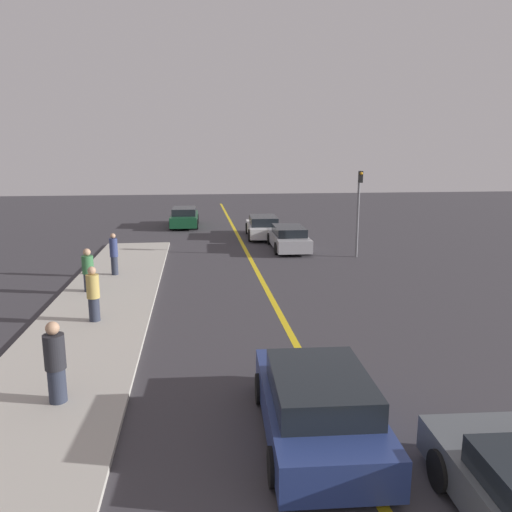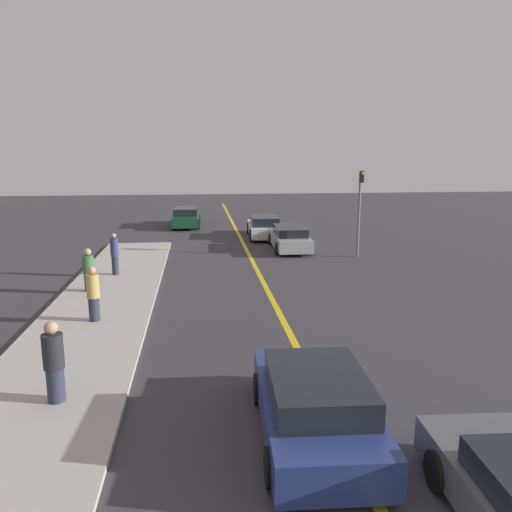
{
  "view_description": "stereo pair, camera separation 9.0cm",
  "coord_description": "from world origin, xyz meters",
  "px_view_note": "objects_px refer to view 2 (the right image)",
  "views": [
    {
      "loc": [
        -2.59,
        -2.63,
        5.02
      ],
      "look_at": [
        -0.65,
        13.3,
        1.71
      ],
      "focal_mm": 35.0,
      "sensor_mm": 36.0,
      "label": 1
    },
    {
      "loc": [
        -2.5,
        -2.64,
        5.02
      ],
      "look_at": [
        -0.65,
        13.3,
        1.71
      ],
      "focal_mm": 35.0,
      "sensor_mm": 36.0,
      "label": 2
    }
  ],
  "objects_px": {
    "car_ahead_center": "(315,405)",
    "pedestrian_by_sign": "(115,254)",
    "pedestrian_near_curb": "(54,362)",
    "pedestrian_mid_group": "(93,294)",
    "car_oncoming_far": "(186,217)",
    "pedestrian_far_standing": "(89,270)",
    "traffic_light": "(360,205)",
    "car_parked_left_lot": "(264,227)",
    "car_far_distant": "(289,238)"
  },
  "relations": [
    {
      "from": "car_oncoming_far",
      "to": "pedestrian_by_sign",
      "type": "relative_size",
      "value": 2.75
    },
    {
      "from": "pedestrian_far_standing",
      "to": "traffic_light",
      "type": "height_order",
      "value": "traffic_light"
    },
    {
      "from": "car_parked_left_lot",
      "to": "car_oncoming_far",
      "type": "height_order",
      "value": "car_oncoming_far"
    },
    {
      "from": "car_oncoming_far",
      "to": "pedestrian_by_sign",
      "type": "bearing_deg",
      "value": -99.09
    },
    {
      "from": "pedestrian_far_standing",
      "to": "pedestrian_near_curb",
      "type": "bearing_deg",
      "value": -82.86
    },
    {
      "from": "traffic_light",
      "to": "pedestrian_near_curb",
      "type": "bearing_deg",
      "value": -128.13
    },
    {
      "from": "car_far_distant",
      "to": "pedestrian_far_standing",
      "type": "relative_size",
      "value": 3.05
    },
    {
      "from": "car_oncoming_far",
      "to": "pedestrian_far_standing",
      "type": "distance_m",
      "value": 17.04
    },
    {
      "from": "pedestrian_by_sign",
      "to": "pedestrian_mid_group",
      "type": "bearing_deg",
      "value": -87.15
    },
    {
      "from": "car_ahead_center",
      "to": "car_oncoming_far",
      "type": "distance_m",
      "value": 27.02
    },
    {
      "from": "pedestrian_near_curb",
      "to": "pedestrian_far_standing",
      "type": "height_order",
      "value": "pedestrian_near_curb"
    },
    {
      "from": "pedestrian_far_standing",
      "to": "pedestrian_by_sign",
      "type": "relative_size",
      "value": 0.91
    },
    {
      "from": "car_far_distant",
      "to": "pedestrian_far_standing",
      "type": "bearing_deg",
      "value": -137.51
    },
    {
      "from": "car_parked_left_lot",
      "to": "pedestrian_by_sign",
      "type": "bearing_deg",
      "value": -126.25
    },
    {
      "from": "car_far_distant",
      "to": "car_parked_left_lot",
      "type": "height_order",
      "value": "car_parked_left_lot"
    },
    {
      "from": "car_ahead_center",
      "to": "pedestrian_far_standing",
      "type": "distance_m",
      "value": 11.74
    },
    {
      "from": "pedestrian_by_sign",
      "to": "traffic_light",
      "type": "xyz_separation_m",
      "value": [
        11.18,
        2.74,
        1.58
      ]
    },
    {
      "from": "pedestrian_near_curb",
      "to": "pedestrian_far_standing",
      "type": "relative_size",
      "value": 1.07
    },
    {
      "from": "pedestrian_mid_group",
      "to": "car_ahead_center",
      "type": "bearing_deg",
      "value": -52.74
    },
    {
      "from": "car_far_distant",
      "to": "pedestrian_near_curb",
      "type": "relative_size",
      "value": 2.84
    },
    {
      "from": "car_far_distant",
      "to": "traffic_light",
      "type": "bearing_deg",
      "value": -38.55
    },
    {
      "from": "car_far_distant",
      "to": "pedestrian_mid_group",
      "type": "distance_m",
      "value": 13.61
    },
    {
      "from": "car_far_distant",
      "to": "pedestrian_mid_group",
      "type": "xyz_separation_m",
      "value": [
        -7.93,
        -11.05,
        0.33
      ]
    },
    {
      "from": "car_oncoming_far",
      "to": "traffic_light",
      "type": "bearing_deg",
      "value": -52.18
    },
    {
      "from": "pedestrian_mid_group",
      "to": "pedestrian_by_sign",
      "type": "distance_m",
      "value": 5.85
    },
    {
      "from": "car_far_distant",
      "to": "pedestrian_by_sign",
      "type": "height_order",
      "value": "pedestrian_by_sign"
    },
    {
      "from": "car_oncoming_far",
      "to": "pedestrian_near_curb",
      "type": "distance_m",
      "value": 25.23
    },
    {
      "from": "pedestrian_near_curb",
      "to": "pedestrian_mid_group",
      "type": "bearing_deg",
      "value": 92.56
    },
    {
      "from": "pedestrian_near_curb",
      "to": "pedestrian_mid_group",
      "type": "distance_m",
      "value": 5.01
    },
    {
      "from": "car_ahead_center",
      "to": "car_far_distant",
      "type": "relative_size",
      "value": 0.89
    },
    {
      "from": "car_parked_left_lot",
      "to": "car_oncoming_far",
      "type": "distance_m",
      "value": 7.04
    },
    {
      "from": "pedestrian_near_curb",
      "to": "car_ahead_center",
      "type": "bearing_deg",
      "value": -19.45
    },
    {
      "from": "pedestrian_near_curb",
      "to": "traffic_light",
      "type": "xyz_separation_m",
      "value": [
        10.67,
        13.59,
        1.62
      ]
    },
    {
      "from": "car_ahead_center",
      "to": "car_oncoming_far",
      "type": "height_order",
      "value": "car_oncoming_far"
    },
    {
      "from": "car_parked_left_lot",
      "to": "pedestrian_by_sign",
      "type": "distance_m",
      "value": 11.76
    },
    {
      "from": "traffic_light",
      "to": "car_parked_left_lot",
      "type": "bearing_deg",
      "value": 120.61
    },
    {
      "from": "car_parked_left_lot",
      "to": "car_oncoming_far",
      "type": "relative_size",
      "value": 0.97
    },
    {
      "from": "car_parked_left_lot",
      "to": "pedestrian_far_standing",
      "type": "xyz_separation_m",
      "value": [
        -7.93,
        -11.61,
        0.25
      ]
    },
    {
      "from": "car_ahead_center",
      "to": "car_parked_left_lot",
      "type": "relative_size",
      "value": 0.93
    },
    {
      "from": "car_ahead_center",
      "to": "car_oncoming_far",
      "type": "bearing_deg",
      "value": 98.67
    },
    {
      "from": "car_oncoming_far",
      "to": "pedestrian_by_sign",
      "type": "xyz_separation_m",
      "value": [
        -2.59,
        -14.29,
        0.33
      ]
    },
    {
      "from": "pedestrian_far_standing",
      "to": "traffic_light",
      "type": "bearing_deg",
      "value": 23.94
    },
    {
      "from": "pedestrian_by_sign",
      "to": "traffic_light",
      "type": "distance_m",
      "value": 11.62
    },
    {
      "from": "pedestrian_by_sign",
      "to": "car_far_distant",
      "type": "bearing_deg",
      "value": 32.35
    },
    {
      "from": "car_ahead_center",
      "to": "pedestrian_by_sign",
      "type": "bearing_deg",
      "value": 115.95
    },
    {
      "from": "car_oncoming_far",
      "to": "traffic_light",
      "type": "relative_size",
      "value": 1.13
    },
    {
      "from": "pedestrian_near_curb",
      "to": "pedestrian_by_sign",
      "type": "bearing_deg",
      "value": 92.72
    },
    {
      "from": "car_parked_left_lot",
      "to": "pedestrian_by_sign",
      "type": "relative_size",
      "value": 2.67
    },
    {
      "from": "pedestrian_mid_group",
      "to": "pedestrian_by_sign",
      "type": "bearing_deg",
      "value": 92.85
    },
    {
      "from": "car_ahead_center",
      "to": "traffic_light",
      "type": "xyz_separation_m",
      "value": [
        5.77,
        15.32,
        1.93
      ]
    }
  ]
}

